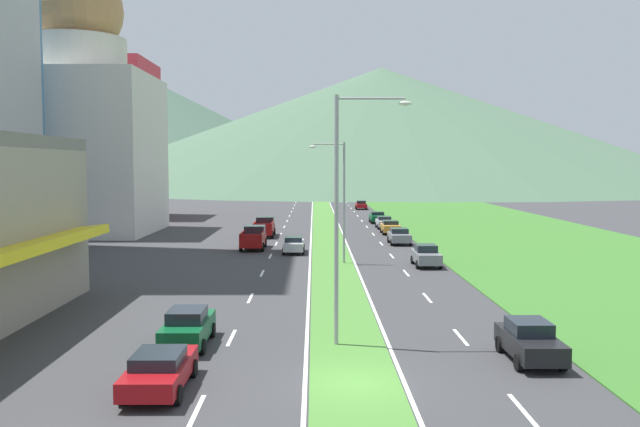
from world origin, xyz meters
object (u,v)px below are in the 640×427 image
street_lamp_near (344,204)px  car_8 (384,222)px  car_5 (390,227)px  pickup_truck_0 (264,227)px  car_7 (426,255)px  street_lamp_mid (340,194)px  car_9 (188,327)px  car_1 (530,341)px  car_0 (160,370)px  car_4 (294,244)px  car_2 (361,205)px  car_3 (399,236)px  pickup_truck_1 (254,238)px  car_6 (377,217)px

street_lamp_near → car_8: (7.20, 51.85, -5.27)m
car_5 → pickup_truck_0: (-13.77, -2.34, 0.21)m
pickup_truck_0 → car_7: bearing=-146.9°
street_lamp_mid → car_9: 24.88m
car_1 → pickup_truck_0: 47.37m
car_0 → car_4: 35.34m
street_lamp_near → car_4: street_lamp_near is taller
car_7 → car_2: bearing=-179.7°
car_8 → pickup_truck_0: pickup_truck_0 is taller
car_2 → street_lamp_mid: bearing=-5.5°
car_7 → car_8: car_7 is taller
car_1 → car_0: bearing=-76.4°
car_4 → car_5: car_5 is taller
car_2 → car_3: (0.15, -50.10, 0.03)m
street_lamp_mid → pickup_truck_1: (-7.55, 9.27, -4.39)m
car_0 → pickup_truck_1: size_ratio=0.84×
pickup_truck_0 → car_1: bearing=-163.1°
street_lamp_mid → car_8: 29.56m
car_8 → car_1: bearing=-0.0°
car_1 → pickup_truck_1: bearing=-158.2°
car_5 → car_0: bearing=-15.0°
car_5 → car_8: (-0.00, 6.43, -0.02)m
car_0 → pickup_truck_0: size_ratio=0.84×
car_2 → pickup_truck_0: (-13.40, -42.96, 0.23)m
car_0 → car_7: size_ratio=1.11×
street_lamp_mid → car_2: 63.14m
car_3 → pickup_truck_0: size_ratio=0.76×
car_2 → car_5: size_ratio=1.00×
car_2 → car_5: 40.62m
street_lamp_near → car_8: 52.61m
car_1 → car_2: 88.30m
car_5 → street_lamp_mid: bearing=-16.3°
car_2 → car_7: size_ratio=1.00×
car_4 → car_9: size_ratio=0.96×
car_3 → car_8: size_ratio=0.95×
car_6 → car_9: bearing=-13.0°
car_4 → pickup_truck_0: (-3.54, 13.48, 0.24)m
car_8 → street_lamp_near: bearing=-7.9°
pickup_truck_1 → car_0: bearing=-179.6°
street_lamp_near → car_3: (6.97, 35.95, -5.24)m
street_lamp_mid → car_9: (-7.38, -23.32, -4.56)m
car_4 → car_2: bearing=-9.9°
car_5 → car_2: bearing=-179.5°
car_0 → car_2: (13.33, 91.61, 0.03)m
car_4 → car_7: bearing=-126.7°
car_6 → car_2: bearing=-179.4°
street_lamp_mid → pickup_truck_0: street_lamp_mid is taller
car_6 → car_7: bearing=0.2°
car_2 → pickup_truck_0: bearing=-17.3°
street_lamp_near → car_6: (7.08, 59.41, -5.26)m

